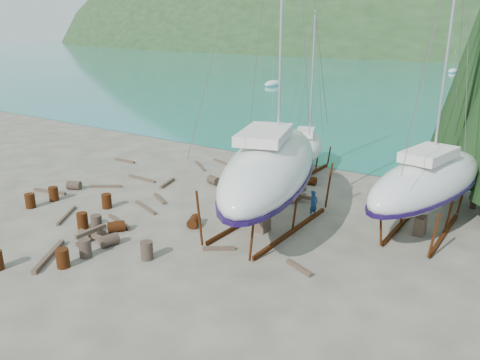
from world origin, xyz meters
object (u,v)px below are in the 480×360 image
Objects in this scene: large_sailboat_near at (271,166)px; worker at (314,204)px; small_sailboat_shore at (307,146)px; large_sailboat_far at (428,180)px.

worker is (1.30, 2.63, -2.65)m from large_sailboat_near.
large_sailboat_near is 13.60× the size of worker.
large_sailboat_near is 1.86× the size of small_sailboat_shore.
large_sailboat_near is 3.95m from worker.
worker is (-5.62, -1.53, -2.04)m from large_sailboat_far.
large_sailboat_far is at bearing 12.34° from large_sailboat_near.
large_sailboat_near is 1.24× the size of large_sailboat_far.
small_sailboat_shore is 9.25m from worker.
large_sailboat_far is at bearing -53.71° from small_sailboat_shore.
small_sailboat_shore is (-3.22, 10.62, -1.54)m from large_sailboat_near.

